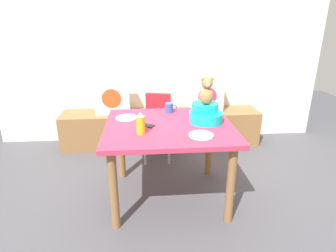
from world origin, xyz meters
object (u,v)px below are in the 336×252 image
at_px(dining_table, 169,136).
at_px(dinner_plate_near, 201,135).
at_px(infant_seat_teal, 206,114).
at_px(dinner_plate_far, 127,118).
at_px(teddy_bear, 207,91).
at_px(pillow_floral_right, 206,95).
at_px(highchair, 156,118).
at_px(coffee_mug, 169,108).
at_px(ketchup_bottle, 141,124).
at_px(pillow_floral_left, 112,97).
at_px(cell_phone, 146,125).

height_order(dining_table, dinner_plate_near, dinner_plate_near).
bearing_deg(infant_seat_teal, dinner_plate_far, 169.34).
bearing_deg(teddy_bear, dinner_plate_near, -106.82).
bearing_deg(dinner_plate_near, pillow_floral_right, 76.55).
bearing_deg(highchair, dining_table, -84.40).
height_order(infant_seat_teal, dinner_plate_far, infant_seat_teal).
bearing_deg(coffee_mug, pillow_floral_right, 57.30).
height_order(ketchup_bottle, coffee_mug, ketchup_bottle).
xyz_separation_m(highchair, coffee_mug, (0.11, -0.46, 0.27)).
relative_size(ketchup_bottle, dinner_plate_far, 0.92).
xyz_separation_m(pillow_floral_right, dining_table, (-0.59, -1.22, -0.05)).
bearing_deg(pillow_floral_left, infant_seat_teal, -50.15).
relative_size(dining_table, ketchup_bottle, 6.06).
height_order(infant_seat_teal, teddy_bear, teddy_bear).
bearing_deg(coffee_mug, dinner_plate_near, -71.92).
bearing_deg(dinner_plate_far, highchair, 63.35).
relative_size(infant_seat_teal, teddy_bear, 1.32).
bearing_deg(pillow_floral_left, pillow_floral_right, 0.00).
relative_size(dining_table, highchair, 1.42).
relative_size(dining_table, coffee_mug, 9.35).
relative_size(coffee_mug, cell_phone, 0.83).
height_order(teddy_bear, ketchup_bottle, teddy_bear).
distance_m(pillow_floral_left, highchair, 0.70).
bearing_deg(dinner_plate_far, infant_seat_teal, -10.66).
height_order(pillow_floral_right, coffee_mug, pillow_floral_right).
relative_size(teddy_bear, cell_phone, 1.74).
bearing_deg(coffee_mug, highchair, 103.72).
height_order(highchair, teddy_bear, teddy_bear).
xyz_separation_m(pillow_floral_left, pillow_floral_right, (1.22, 0.00, 0.00)).
distance_m(highchair, infant_seat_teal, 0.90).
xyz_separation_m(pillow_floral_right, coffee_mug, (-0.56, -0.87, 0.11)).
bearing_deg(cell_phone, highchair, 23.16).
height_order(coffee_mug, dinner_plate_far, coffee_mug).
distance_m(dining_table, infant_seat_teal, 0.39).
xyz_separation_m(pillow_floral_right, cell_phone, (-0.79, -1.23, 0.06)).
bearing_deg(highchair, infant_seat_teal, -60.52).
relative_size(coffee_mug, dinner_plate_far, 0.60).
xyz_separation_m(infant_seat_teal, dinner_plate_far, (-0.72, 0.14, -0.07)).
height_order(dining_table, teddy_bear, teddy_bear).
relative_size(teddy_bear, ketchup_bottle, 1.35).
relative_size(pillow_floral_right, infant_seat_teal, 1.33).
bearing_deg(ketchup_bottle, dining_table, 37.95).
distance_m(teddy_bear, dinner_plate_near, 0.45).
relative_size(highchair, ketchup_bottle, 4.27).
height_order(infant_seat_teal, cell_phone, infant_seat_teal).
bearing_deg(highchair, pillow_floral_right, 31.73).
xyz_separation_m(ketchup_bottle, dinner_plate_far, (-0.14, 0.39, -0.08)).
bearing_deg(ketchup_bottle, pillow_floral_right, 59.30).
height_order(dinner_plate_far, cell_phone, dinner_plate_far).
bearing_deg(cell_phone, pillow_floral_right, -1.22).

